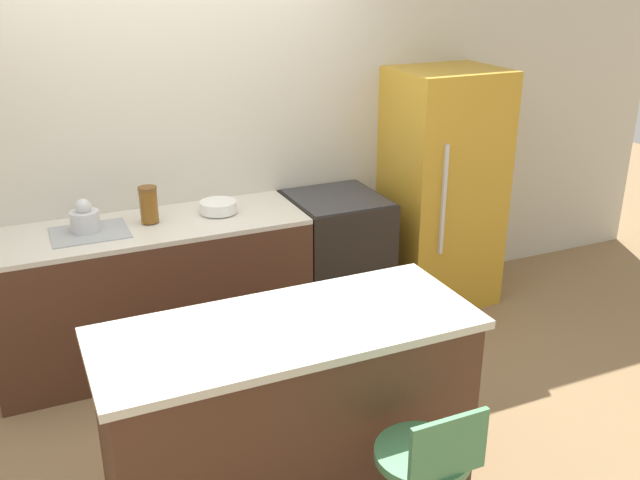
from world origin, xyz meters
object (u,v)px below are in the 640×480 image
(oven_range, at_px, (336,259))
(refrigerator, at_px, (442,189))
(kettle, at_px, (85,218))
(mixing_bowl, at_px, (218,207))

(oven_range, height_order, refrigerator, refrigerator)
(kettle, xyz_separation_m, mixing_bowl, (0.81, 0.00, -0.04))
(oven_range, xyz_separation_m, refrigerator, (0.84, 0.01, 0.40))
(refrigerator, bearing_deg, mixing_bowl, 179.25)
(kettle, bearing_deg, refrigerator, -0.50)
(refrigerator, xyz_separation_m, kettle, (-2.47, 0.02, 0.14))
(refrigerator, height_order, mixing_bowl, refrigerator)
(kettle, distance_m, mixing_bowl, 0.81)
(oven_range, distance_m, kettle, 1.71)
(kettle, height_order, mixing_bowl, kettle)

